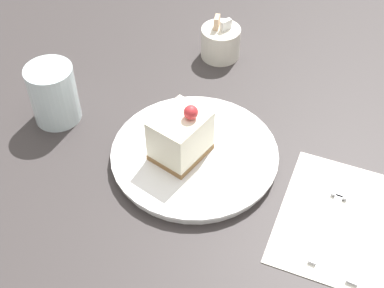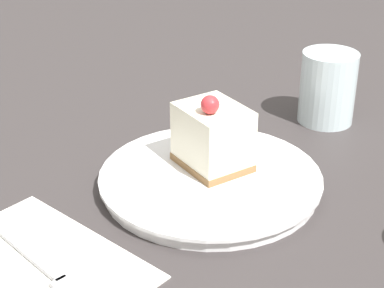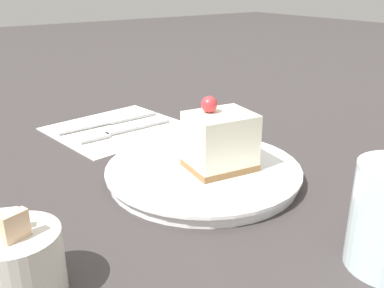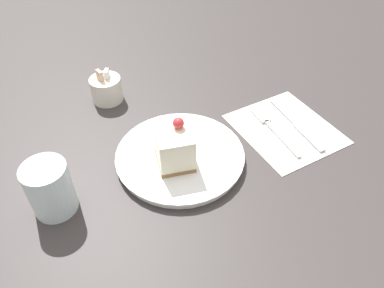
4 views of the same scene
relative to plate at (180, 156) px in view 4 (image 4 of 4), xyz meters
The scene contains 8 objects.
ground_plane 0.03m from the plate, 57.48° to the right, with size 4.00×4.00×0.00m, color #383333.
plate is the anchor object (origin of this frame).
cake_slice 0.05m from the plate, 139.02° to the right, with size 0.07×0.09×0.09m.
napkin 0.23m from the plate, ahead, with size 0.21×0.22×0.00m.
fork 0.21m from the plate, ahead, with size 0.02×0.17×0.00m.
knife 0.26m from the plate, ahead, with size 0.02×0.18×0.00m.
sugar_bowl 0.26m from the plate, 108.90° to the left, with size 0.07×0.07×0.08m.
drinking_glass 0.24m from the plate, behind, with size 0.07×0.07×0.09m.
Camera 4 is at (-0.18, -0.44, 0.51)m, focal length 35.00 mm.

